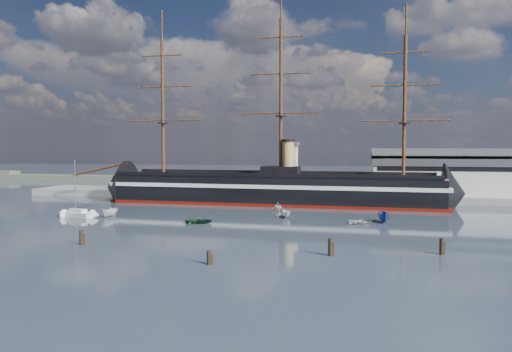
# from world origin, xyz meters

# --- Properties ---
(ground) EXTENTS (600.00, 600.00, 0.00)m
(ground) POSITION_xyz_m (0.00, 40.00, 0.00)
(ground) COLOR #27323C
(ground) RESTS_ON ground
(quay) EXTENTS (180.00, 18.00, 2.00)m
(quay) POSITION_xyz_m (10.00, 76.00, 0.00)
(quay) COLOR slate
(quay) RESTS_ON ground
(warehouse) EXTENTS (63.00, 21.00, 11.60)m
(warehouse) POSITION_xyz_m (58.00, 80.00, 7.98)
(warehouse) COLOR #B7BABC
(warehouse) RESTS_ON ground
(quay_tower) EXTENTS (5.00, 5.00, 15.00)m
(quay_tower) POSITION_xyz_m (3.00, 73.00, 9.75)
(quay_tower) COLOR silver
(quay_tower) RESTS_ON ground
(shoreline) EXTENTS (120.00, 10.00, 4.00)m
(shoreline) POSITION_xyz_m (-139.23, 135.00, 1.45)
(shoreline) COLOR #3F4C38
(shoreline) RESTS_ON ground
(warship) EXTENTS (113.14, 19.21, 53.94)m
(warship) POSITION_xyz_m (-1.36, 60.00, 4.04)
(warship) COLOR black
(warship) RESTS_ON ground
(sailboat) EXTENTS (8.21, 4.49, 12.61)m
(sailboat) POSITION_xyz_m (-37.14, 25.20, 0.80)
(sailboat) COLOR silver
(sailboat) RESTS_ON ground
(motorboat_a) EXTENTS (6.11, 2.75, 2.37)m
(motorboat_a) POSITION_xyz_m (-30.28, 26.85, 0.00)
(motorboat_a) COLOR silver
(motorboat_a) RESTS_ON ground
(motorboat_b) EXTENTS (2.16, 3.67, 1.60)m
(motorboat_b) POSITION_xyz_m (-7.90, 22.06, 0.00)
(motorboat_b) COLOR #194128
(motorboat_b) RESTS_ON ground
(motorboat_c) EXTENTS (5.39, 3.02, 2.04)m
(motorboat_c) POSITION_xyz_m (8.15, 33.85, 0.00)
(motorboat_c) COLOR silver
(motorboat_c) RESTS_ON ground
(motorboat_d) EXTENTS (6.31, 4.07, 2.14)m
(motorboat_d) POSITION_xyz_m (4.05, 46.30, 0.00)
(motorboat_d) COLOR silver
(motorboat_d) RESTS_ON ground
(motorboat_e) EXTENTS (2.53, 3.33, 1.45)m
(motorboat_e) POSITION_xyz_m (24.02, 27.76, 0.00)
(motorboat_e) COLOR silver
(motorboat_e) RESTS_ON ground
(motorboat_f) EXTENTS (6.67, 2.98, 2.59)m
(motorboat_f) POSITION_xyz_m (28.73, 31.51, 0.00)
(motorboat_f) COLOR navy
(motorboat_f) RESTS_ON ground
(piling_near_left) EXTENTS (0.64, 0.64, 3.01)m
(piling_near_left) POSITION_xyz_m (-18.70, -3.01, 0.00)
(piling_near_left) COLOR black
(piling_near_left) RESTS_ON ground
(piling_near_mid) EXTENTS (0.64, 0.64, 2.55)m
(piling_near_mid) POSITION_xyz_m (5.13, -11.38, 0.00)
(piling_near_mid) COLOR black
(piling_near_mid) RESTS_ON ground
(piling_near_right) EXTENTS (0.64, 0.64, 3.22)m
(piling_near_right) POSITION_xyz_m (20.30, -2.57, 0.00)
(piling_near_right) COLOR black
(piling_near_right) RESTS_ON ground
(piling_far_right) EXTENTS (0.64, 0.64, 3.05)m
(piling_far_right) POSITION_xyz_m (35.84, 1.86, 0.00)
(piling_far_right) COLOR black
(piling_far_right) RESTS_ON ground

